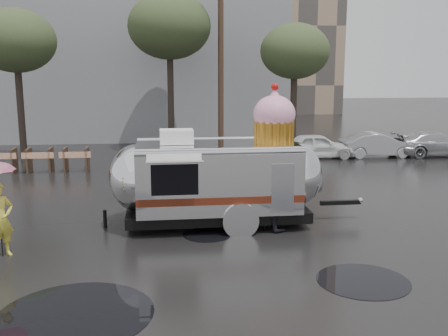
{
  "coord_description": "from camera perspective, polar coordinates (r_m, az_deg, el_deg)",
  "views": [
    {
      "loc": [
        -0.13,
        -12.38,
        4.35
      ],
      "look_at": [
        1.37,
        1.77,
        1.6
      ],
      "focal_mm": 42.0,
      "sensor_mm": 36.0,
      "label": 1
    }
  ],
  "objects": [
    {
      "name": "utility_pole",
      "position": [
        26.51,
        -0.36,
        11.54
      ],
      "size": [
        1.6,
        0.28,
        9.0
      ],
      "color": "#473323",
      "rests_on": "ground"
    },
    {
      "name": "person_right",
      "position": [
        14.16,
        5.18,
        -2.98
      ],
      "size": [
        0.96,
        1.03,
        1.9
      ],
      "primitive_type": "imported",
      "rotation": [
        0.0,
        0.0,
        2.23
      ],
      "color": "black",
      "rests_on": "ground"
    },
    {
      "name": "ground",
      "position": [
        13.12,
        -5.18,
        -8.45
      ],
      "size": [
        120.0,
        120.0,
        0.0
      ],
      "primitive_type": "plane",
      "color": "black",
      "rests_on": "ground"
    },
    {
      "name": "airstream_trailer",
      "position": [
        14.51,
        -0.42,
        -0.77
      ],
      "size": [
        7.41,
        2.87,
        3.99
      ],
      "rotation": [
        0.0,
        0.0,
        0.02
      ],
      "color": "silver",
      "rests_on": "ground"
    },
    {
      "name": "parked_cars",
      "position": [
        27.38,
        19.84,
        2.69
      ],
      "size": [
        13.2,
        1.9,
        1.5
      ],
      "color": "silver",
      "rests_on": "ground"
    },
    {
      "name": "tripod",
      "position": [
        14.52,
        3.11,
        -3.3
      ],
      "size": [
        0.56,
        0.53,
        1.36
      ],
      "rotation": [
        0.0,
        0.0,
        0.35
      ],
      "color": "black",
      "rests_on": "ground"
    },
    {
      "name": "person_left",
      "position": [
        13.18,
        -23.21,
        -5.21
      ],
      "size": [
        0.76,
        0.73,
        1.76
      ],
      "primitive_type": "imported",
      "rotation": [
        0.0,
        0.0,
        0.72
      ],
      "color": "yellow",
      "rests_on": "ground"
    },
    {
      "name": "tree_mid",
      "position": [
        27.45,
        -5.96,
        15.06
      ],
      "size": [
        4.2,
        4.2,
        8.03
      ],
      "color": "#382D26",
      "rests_on": "ground"
    },
    {
      "name": "barricade_row",
      "position": [
        23.31,
        -19.4,
        0.88
      ],
      "size": [
        4.3,
        0.8,
        1.0
      ],
      "color": "#473323",
      "rests_on": "ground"
    },
    {
      "name": "umbrella_black",
      "position": [
        13.96,
        5.25,
        0.81
      ],
      "size": [
        1.03,
        1.03,
        2.25
      ],
      "color": "black",
      "rests_on": "ground"
    },
    {
      "name": "grey_building",
      "position": [
        36.65,
        -12.48,
        14.07
      ],
      "size": [
        22.0,
        12.0,
        13.0
      ],
      "primitive_type": "cube",
      "color": "slate",
      "rests_on": "ground"
    },
    {
      "name": "tree_left",
      "position": [
        26.32,
        -21.72,
        12.67
      ],
      "size": [
        3.64,
        3.64,
        6.95
      ],
      "color": "#382D26",
      "rests_on": "ground"
    },
    {
      "name": "tree_right",
      "position": [
        26.12,
        7.72,
        12.41
      ],
      "size": [
        3.36,
        3.36,
        6.42
      ],
      "color": "#382D26",
      "rests_on": "ground"
    },
    {
      "name": "puddles",
      "position": [
        14.33,
        -1.36,
        -6.7
      ],
      "size": [
        8.69,
        11.97,
        0.01
      ],
      "color": "black",
      "rests_on": "ground"
    }
  ]
}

